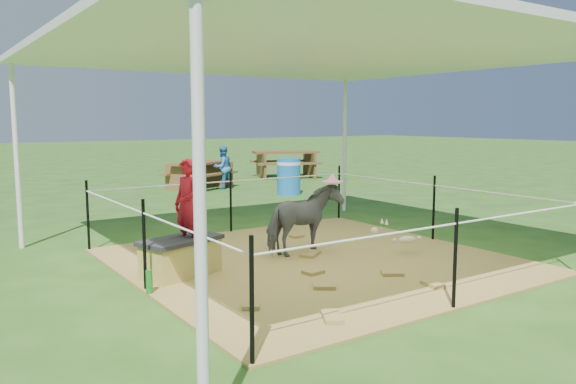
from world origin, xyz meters
TOP-DOWN VIEW (x-y plane):
  - ground at (0.00, 0.00)m, footprint 90.00×90.00m
  - hay_patch at (0.00, 0.00)m, footprint 4.60×4.60m
  - canopy_tent at (0.00, 0.00)m, footprint 6.30×6.30m
  - rope_fence at (0.00, -0.00)m, footprint 4.54×4.54m
  - straw_bale at (-1.72, 0.27)m, footprint 0.98×0.69m
  - dark_cloth at (-1.72, 0.27)m, footprint 1.05×0.75m
  - woman at (-1.62, 0.27)m, footprint 0.36×0.45m
  - green_bottle at (-2.27, -0.18)m, footprint 0.09×0.09m
  - pony at (0.08, 0.33)m, footprint 1.18×0.68m
  - pink_hat at (0.08, 0.33)m, footprint 0.29×0.29m
  - foal at (1.25, -0.44)m, footprint 0.89×0.66m
  - trash_barrel at (3.46, 5.68)m, footprint 0.68×0.68m
  - picnic_table_near at (2.18, 8.05)m, footprint 2.10×1.88m
  - picnic_table_far at (5.74, 9.22)m, footprint 2.44×2.11m
  - distant_person at (2.67, 7.67)m, footprint 0.63×0.53m

SIDE VIEW (x-z plane):
  - ground at x=0.00m, z-range 0.00..0.00m
  - hay_patch at x=0.00m, z-range 0.00..0.03m
  - green_bottle at x=-2.27m, z-range 0.03..0.28m
  - straw_bale at x=-1.72m, z-range 0.03..0.42m
  - foal at x=1.25m, z-range 0.03..0.47m
  - picnic_table_near at x=2.18m, z-range 0.00..0.72m
  - picnic_table_far at x=5.74m, z-range 0.00..0.85m
  - trash_barrel at x=3.46m, z-range 0.00..0.89m
  - dark_cloth at x=-1.72m, z-range 0.42..0.47m
  - pony at x=0.08m, z-range 0.03..0.97m
  - distant_person at x=2.67m, z-range 0.00..1.15m
  - rope_fence at x=0.00m, z-range 0.14..1.14m
  - woman at x=-1.62m, z-range 0.42..1.49m
  - pink_hat at x=0.08m, z-range 0.97..1.10m
  - canopy_tent at x=0.00m, z-range 1.24..4.14m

